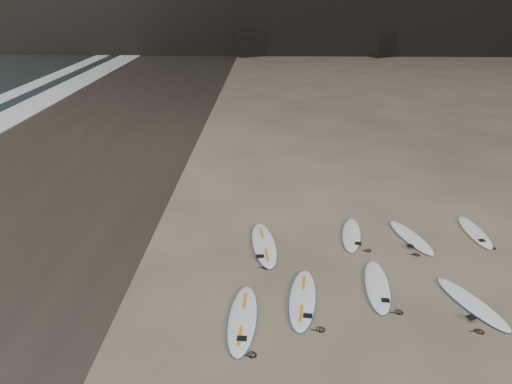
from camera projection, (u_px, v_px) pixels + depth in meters
The scene contains 10 objects.
ground at pixel (405, 294), 12.45m from camera, with size 240.00×240.00×0.00m, color #897559.
wet_sand at pixel (53, 159), 22.01m from camera, with size 12.00×200.00×0.01m, color #383026.
surfboard_0 at pixel (243, 319), 11.47m from camera, with size 0.63×2.64×0.10m, color white.
surfboard_1 at pixel (302, 299), 12.20m from camera, with size 0.63×2.62×0.09m, color white.
surfboard_2 at pixel (377, 286), 12.72m from camera, with size 0.59×2.47×0.09m, color white.
surfboard_3 at pixel (472, 303), 12.03m from camera, with size 0.57×2.37×0.09m, color white.
surfboard_5 at pixel (264, 244), 14.73m from camera, with size 0.66×2.75×0.10m, color white.
surfboard_6 at pixel (351, 234), 15.32m from camera, with size 0.54×2.26×0.08m, color white.
surfboard_7 at pixel (411, 237), 15.16m from camera, with size 0.55×2.31×0.08m, color white.
surfboard_8 at pixel (475, 232), 15.49m from camera, with size 0.53×2.23×0.08m, color white.
Camera 1 is at (-3.43, -10.60, 7.17)m, focal length 35.00 mm.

